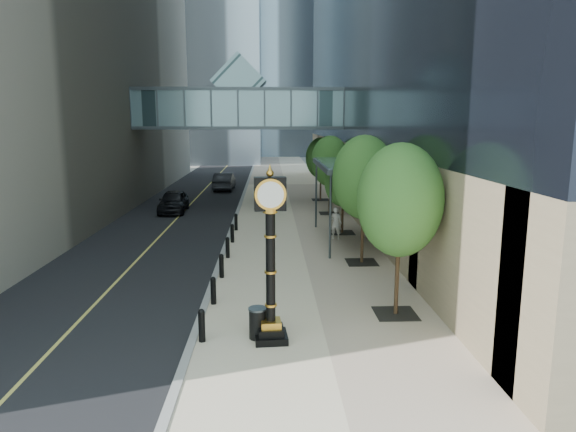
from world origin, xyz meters
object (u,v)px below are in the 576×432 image
object	(u,v)px
car_near	(173,201)
car_far	(224,181)
pedestrian	(336,223)
trash_bin	(258,324)
street_clock	(271,269)

from	to	relation	value
car_near	car_far	xyz separation A→B (m)	(2.64, 12.30, 0.03)
pedestrian	trash_bin	bearing A→B (deg)	97.79
street_clock	trash_bin	bearing A→B (deg)	151.37
street_clock	pedestrian	bearing A→B (deg)	70.68
trash_bin	pedestrian	xyz separation A→B (m)	(4.06, 13.20, 0.46)
street_clock	car_far	xyz separation A→B (m)	(-4.37, 35.02, -1.43)
car_near	pedestrian	bearing A→B (deg)	-42.96
trash_bin	car_near	world-z (taller)	car_near
street_clock	car_far	size ratio (longest dim) A/B	1.02
street_clock	pedestrian	xyz separation A→B (m)	(3.66, 13.38, -1.31)
street_clock	car_near	world-z (taller)	street_clock
trash_bin	car_far	xyz separation A→B (m)	(-3.98, 34.84, 0.34)
trash_bin	car_near	bearing A→B (deg)	106.36
trash_bin	car_near	distance (m)	23.50
street_clock	trash_bin	world-z (taller)	street_clock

